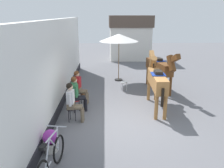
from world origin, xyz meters
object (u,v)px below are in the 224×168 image
Objects in this scene: leaning_bicycle at (51,160)px; spare_stool_white at (124,83)px; seated_visitor_near at (73,100)px; flower_planter_near at (50,140)px; saddled_horse_far at (160,67)px; seated_visitor_middle at (77,92)px; satchel_bag at (83,94)px; cafe_parasol at (119,38)px; seated_visitor_far at (79,85)px; saddled_horse_near at (157,80)px.

leaning_bicycle is 6.43m from spare_stool_white.
flower_planter_near is (-0.37, -1.85, -0.44)m from seated_visitor_near.
seated_visitor_near is at bearing 78.75° from flower_planter_near.
saddled_horse_far reaches higher than leaning_bicycle.
seated_visitor_near is 1.93m from flower_planter_near.
seated_visitor_middle is 4.96× the size of satchel_bag.
cafe_parasol is 5.61× the size of spare_stool_white.
spare_stool_white is at bearing -85.65° from cafe_parasol.
flower_planter_near is at bearing -161.98° from satchel_bag.
flower_planter_near is at bearing -115.15° from spare_stool_white.
seated_visitor_far is 0.47× the size of saddled_horse_far.
spare_stool_white is (2.16, 6.06, 0.00)m from leaning_bicycle.
saddled_horse_near is 10.71× the size of satchel_bag.
saddled_horse_near is at bearing 5.41° from seated_visitor_middle.
saddled_horse_near reaches higher than seated_visitor_near.
saddled_horse_far is 6.63m from flower_planter_near.
leaning_bicycle is (0.23, -0.96, 0.06)m from flower_planter_near.
seated_visitor_middle is (0.04, 0.86, 0.00)m from seated_visitor_near.
saddled_horse_near is at bearing -62.76° from spare_stool_white.
seated_visitor_near is 2.17× the size of flower_planter_near.
seated_visitor_near reaches higher than flower_planter_near.
satchel_bag is (-2.99, 1.37, -1.06)m from saddled_horse_near.
cafe_parasol reaches higher than spare_stool_white.
cafe_parasol reaches higher than leaning_bicycle.
satchel_bag is at bearing -123.51° from cafe_parasol.
satchel_bag is (-3.62, -0.79, -1.06)m from saddled_horse_far.
seated_visitor_far is (0.04, 1.71, 0.00)m from seated_visitor_near.
seated_visitor_far is at bearing 90.00° from seated_visitor_middle.
leaning_bicycle reaches higher than flower_planter_near.
saddled_horse_near is 1.16× the size of cafe_parasol.
leaning_bicycle is (-3.88, -6.11, -0.76)m from saddled_horse_far.
seated_visitor_far reaches higher than leaning_bicycle.
cafe_parasol reaches higher than saddled_horse_near.
cafe_parasol is (1.83, 3.46, 1.59)m from seated_visitor_far.
seated_visitor_far is at bearing -156.67° from saddled_horse_far.
seated_visitor_middle is 4.45m from saddled_horse_far.
cafe_parasol is at bearing 72.27° from flower_planter_near.
seated_visitor_far is 2.54m from spare_stool_white.
seated_visitor_middle is at bearing 87.27° from seated_visitor_near.
seated_visitor_near is 5.00m from saddled_horse_far.
saddled_horse_near reaches higher than spare_stool_white.
spare_stool_white is at bearing -44.66° from satchel_bag.
seated_visitor_near is 1.00× the size of seated_visitor_middle.
seated_visitor_middle is 0.46× the size of saddled_horse_near.
seated_visitor_near is 3.33m from saddled_horse_near.
seated_visitor_far is at bearing -117.92° from cafe_parasol.
satchel_bag is at bearing 87.39° from seated_visitor_middle.
cafe_parasol is (2.02, 7.98, 1.97)m from leaning_bicycle.
saddled_horse_near is 3.45m from satchel_bag.
spare_stool_white is (0.15, -1.93, -1.96)m from cafe_parasol.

